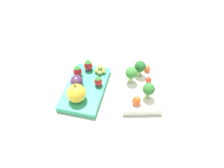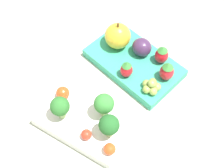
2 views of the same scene
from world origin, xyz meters
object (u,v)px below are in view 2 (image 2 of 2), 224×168
at_px(strawberry_2, 125,69).
at_px(plum, 142,47).
at_px(apple, 118,36).
at_px(grape_cluster, 151,86).
at_px(cherry_tomato_2, 110,149).
at_px(strawberry_1, 167,71).
at_px(bento_box_fruit, 134,63).
at_px(broccoli_floret_1, 109,125).
at_px(cherry_tomato_1, 63,93).
at_px(bento_box_savoury, 87,121).
at_px(strawberry_0, 162,55).
at_px(broccoli_floret_2, 60,107).
at_px(cherry_tomato_0, 86,135).
at_px(broccoli_floret_0, 104,104).

bearing_deg(strawberry_2, plum, -85.84).
distance_m(apple, grape_cluster, 0.14).
xyz_separation_m(cherry_tomato_2, strawberry_1, (0.01, -0.20, 0.01)).
bearing_deg(bento_box_fruit, broccoli_floret_1, 110.75).
height_order(cherry_tomato_1, apple, apple).
distance_m(bento_box_savoury, strawberry_0, 0.21).
bearing_deg(grape_cluster, bento_box_savoury, 66.03).
distance_m(broccoli_floret_2, plum, 0.23).
bearing_deg(cherry_tomato_0, grape_cluster, -101.89).
bearing_deg(cherry_tomato_2, broccoli_floret_1, -50.66).
xyz_separation_m(broccoli_floret_2, cherry_tomato_2, (-0.12, 0.00, -0.02)).
distance_m(broccoli_floret_1, apple, 0.22).
height_order(cherry_tomato_2, strawberry_0, strawberry_0).
height_order(broccoli_floret_2, plum, broccoli_floret_2).
relative_size(cherry_tomato_1, strawberry_2, 0.67).
distance_m(strawberry_0, strawberry_1, 0.04).
bearing_deg(strawberry_1, broccoli_floret_1, 85.71).
distance_m(bento_box_fruit, cherry_tomato_0, 0.21).
relative_size(broccoli_floret_2, cherry_tomato_0, 2.76).
xyz_separation_m(bento_box_savoury, grape_cluster, (-0.06, -0.13, 0.02)).
height_order(strawberry_2, plum, same).
bearing_deg(apple, bento_box_savoury, 109.66).
bearing_deg(broccoli_floret_1, cherry_tomato_0, 45.92).
distance_m(bento_box_fruit, strawberry_1, 0.08).
xyz_separation_m(apple, grape_cluster, (-0.13, 0.05, -0.02)).
distance_m(cherry_tomato_1, plum, 0.20).
distance_m(cherry_tomato_0, strawberry_2, 0.16).
relative_size(bento_box_fruit, broccoli_floret_0, 3.70).
height_order(broccoli_floret_1, broccoli_floret_2, broccoli_floret_1).
relative_size(broccoli_floret_1, cherry_tomato_1, 2.14).
bearing_deg(strawberry_0, strawberry_1, 136.17).
bearing_deg(cherry_tomato_2, bento_box_savoury, -18.54).
bearing_deg(strawberry_2, bento_box_fruit, -82.75).
relative_size(cherry_tomato_1, strawberry_1, 0.59).
relative_size(broccoli_floret_0, strawberry_0, 1.31).
xyz_separation_m(broccoli_floret_0, strawberry_2, (0.03, -0.10, -0.02)).
xyz_separation_m(strawberry_0, strawberry_1, (-0.03, 0.03, 0.00)).
xyz_separation_m(broccoli_floret_0, broccoli_floret_1, (-0.03, 0.03, -0.00)).
relative_size(broccoli_floret_1, grape_cluster, 1.47).
distance_m(bento_box_fruit, strawberry_2, 0.05).
bearing_deg(cherry_tomato_2, broccoli_floret_2, -0.42).
xyz_separation_m(cherry_tomato_0, strawberry_1, (-0.04, -0.21, 0.01)).
relative_size(bento_box_fruit, broccoli_floret_1, 3.75).
height_order(broccoli_floret_1, cherry_tomato_2, broccoli_floret_1).
relative_size(bento_box_savoury, strawberry_2, 4.82).
height_order(broccoli_floret_1, cherry_tomato_0, broccoli_floret_1).
distance_m(cherry_tomato_0, cherry_tomato_1, 0.10).
height_order(cherry_tomato_0, plum, plum).
height_order(bento_box_savoury, cherry_tomato_1, cherry_tomato_1).
height_order(strawberry_0, plum, strawberry_0).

